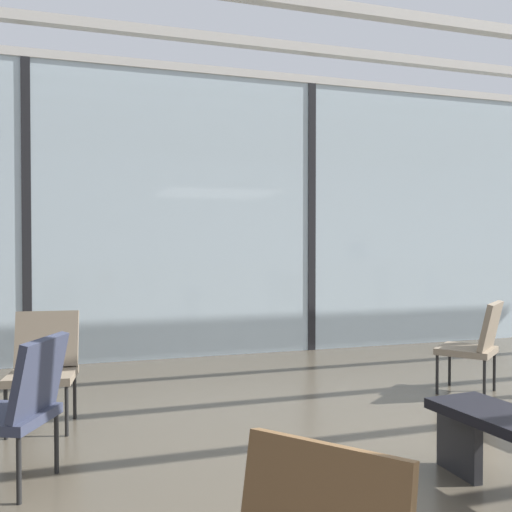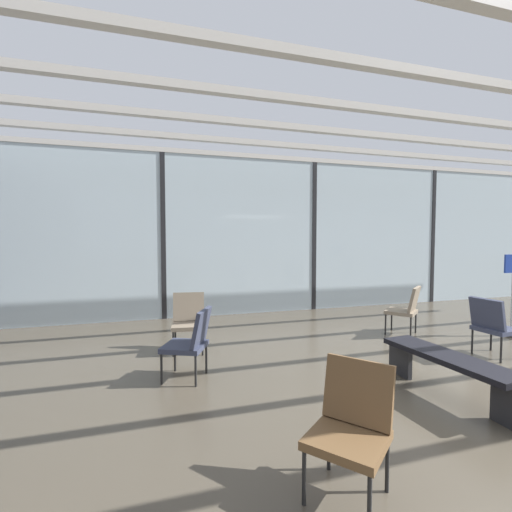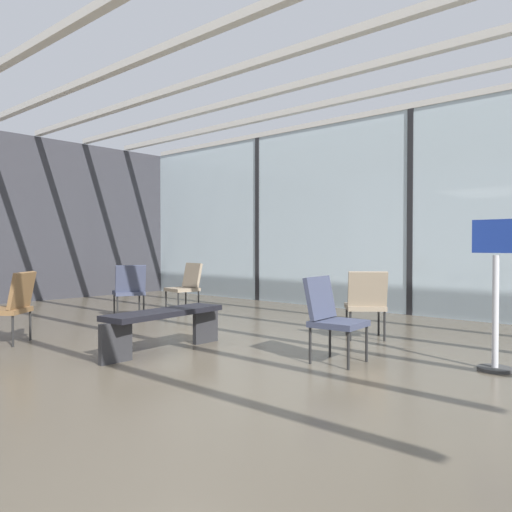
{
  "view_description": "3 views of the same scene",
  "coord_description": "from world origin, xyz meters",
  "px_view_note": "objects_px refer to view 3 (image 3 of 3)",
  "views": [
    {
      "loc": [
        -2.98,
        -1.75,
        1.41
      ],
      "look_at": [
        0.15,
        8.05,
        1.18
      ],
      "focal_mm": 39.84,
      "sensor_mm": 36.0,
      "label": 1
    },
    {
      "loc": [
        -3.75,
        -2.51,
        1.74
      ],
      "look_at": [
        -0.91,
        6.98,
        1.21
      ],
      "focal_mm": 24.68,
      "sensor_mm": 36.0,
      "label": 2
    },
    {
      "loc": [
        3.86,
        -3.06,
        1.19
      ],
      "look_at": [
        -1.58,
        2.98,
        1.02
      ],
      "focal_mm": 35.76,
      "sensor_mm": 36.0,
      "label": 3
    }
  ],
  "objects_px": {
    "lounge_chair_5": "(331,314)",
    "lounge_chair_0": "(186,284)",
    "lounge_chair_3": "(129,288)",
    "lounge_chair_1": "(12,303)",
    "waiting_bench": "(165,319)",
    "info_sign": "(496,299)",
    "lounge_chair_4": "(366,300)"
  },
  "relations": [
    {
      "from": "waiting_bench",
      "to": "lounge_chair_0",
      "type": "bearing_deg",
      "value": 40.89
    },
    {
      "from": "lounge_chair_1",
      "to": "waiting_bench",
      "type": "bearing_deg",
      "value": 78.64
    },
    {
      "from": "lounge_chair_0",
      "to": "lounge_chair_5",
      "type": "height_order",
      "value": "same"
    },
    {
      "from": "lounge_chair_3",
      "to": "lounge_chair_0",
      "type": "bearing_deg",
      "value": -158.57
    },
    {
      "from": "lounge_chair_4",
      "to": "lounge_chair_5",
      "type": "distance_m",
      "value": 1.4
    },
    {
      "from": "lounge_chair_1",
      "to": "lounge_chair_4",
      "type": "bearing_deg",
      "value": 96.18
    },
    {
      "from": "lounge_chair_3",
      "to": "info_sign",
      "type": "bearing_deg",
      "value": 118.36
    },
    {
      "from": "lounge_chair_0",
      "to": "lounge_chair_3",
      "type": "xyz_separation_m",
      "value": [
        -0.08,
        -1.15,
        0.0
      ]
    },
    {
      "from": "lounge_chair_3",
      "to": "info_sign",
      "type": "distance_m",
      "value": 5.63
    },
    {
      "from": "lounge_chair_1",
      "to": "lounge_chair_3",
      "type": "height_order",
      "value": "same"
    },
    {
      "from": "lounge_chair_4",
      "to": "waiting_bench",
      "type": "bearing_deg",
      "value": 21.2
    },
    {
      "from": "lounge_chair_5",
      "to": "lounge_chair_0",
      "type": "bearing_deg",
      "value": 63.2
    },
    {
      "from": "lounge_chair_1",
      "to": "info_sign",
      "type": "height_order",
      "value": "info_sign"
    },
    {
      "from": "lounge_chair_3",
      "to": "lounge_chair_4",
      "type": "distance_m",
      "value": 3.99
    },
    {
      "from": "lounge_chair_5",
      "to": "lounge_chair_3",
      "type": "bearing_deg",
      "value": 78.11
    },
    {
      "from": "lounge_chair_3",
      "to": "waiting_bench",
      "type": "bearing_deg",
      "value": 89.01
    },
    {
      "from": "lounge_chair_3",
      "to": "lounge_chair_5",
      "type": "xyz_separation_m",
      "value": [
        4.25,
        -0.46,
        0.0
      ]
    },
    {
      "from": "lounge_chair_1",
      "to": "lounge_chair_5",
      "type": "relative_size",
      "value": 1.0
    },
    {
      "from": "lounge_chair_1",
      "to": "info_sign",
      "type": "relative_size",
      "value": 0.6
    },
    {
      "from": "lounge_chair_5",
      "to": "waiting_bench",
      "type": "distance_m",
      "value": 1.86
    },
    {
      "from": "info_sign",
      "to": "lounge_chair_4",
      "type": "bearing_deg",
      "value": 160.77
    },
    {
      "from": "lounge_chair_0",
      "to": "lounge_chair_5",
      "type": "relative_size",
      "value": 1.0
    },
    {
      "from": "lounge_chair_1",
      "to": "lounge_chair_5",
      "type": "bearing_deg",
      "value": 77.97
    },
    {
      "from": "lounge_chair_3",
      "to": "waiting_bench",
      "type": "xyz_separation_m",
      "value": [
        2.6,
        -1.29,
        -0.13
      ]
    },
    {
      "from": "lounge_chair_4",
      "to": "lounge_chair_5",
      "type": "relative_size",
      "value": 1.0
    },
    {
      "from": "info_sign",
      "to": "lounge_chair_1",
      "type": "bearing_deg",
      "value": -152.22
    },
    {
      "from": "lounge_chair_1",
      "to": "lounge_chair_4",
      "type": "height_order",
      "value": "same"
    },
    {
      "from": "lounge_chair_1",
      "to": "lounge_chair_3",
      "type": "xyz_separation_m",
      "value": [
        -0.84,
        2.24,
        0.0
      ]
    },
    {
      "from": "lounge_chair_1",
      "to": "info_sign",
      "type": "xyz_separation_m",
      "value": [
        4.79,
        2.52,
        0.18
      ]
    },
    {
      "from": "lounge_chair_5",
      "to": "info_sign",
      "type": "distance_m",
      "value": 1.57
    },
    {
      "from": "lounge_chair_1",
      "to": "lounge_chair_3",
      "type": "bearing_deg",
      "value": 160.98
    },
    {
      "from": "lounge_chair_4",
      "to": "waiting_bench",
      "type": "distance_m",
      "value": 2.54
    }
  ]
}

